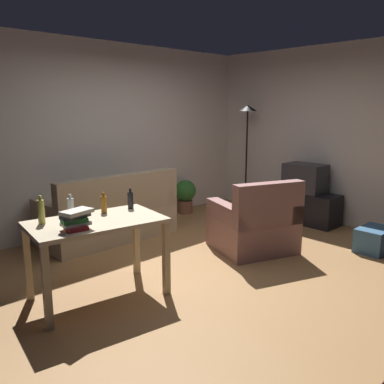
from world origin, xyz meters
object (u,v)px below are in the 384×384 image
object	(u,v)px
bottle_squat	(41,212)
bottle_clear	(71,208)
couch	(110,217)
tv	(305,178)
bottle_amber	(104,204)
book_stack	(76,219)
desk	(97,231)
tv_stand	(303,207)
storage_box	(374,240)
bottle_dark	(131,200)
torchiere_lamp	(247,129)
armchair	(255,226)
potted_plant	(185,194)

from	to	relation	value
bottle_squat	bottle_clear	xyz separation A→B (m)	(0.28, 0.01, -0.01)
couch	tv	bearing A→B (deg)	153.08
bottle_amber	tv	bearing A→B (deg)	-1.60
bottle_squat	book_stack	xyz separation A→B (m)	(0.14, -0.36, -0.02)
bottle_amber	desk	bearing A→B (deg)	-138.05
desk	tv_stand	bearing A→B (deg)	9.14
tv_stand	storage_box	size ratio (longest dim) A/B	2.29
tv_stand	tv	bearing A→B (deg)	-90.00
bottle_dark	bottle_squat	bearing A→B (deg)	174.74
torchiere_lamp	book_stack	distance (m)	4.22
torchiere_lamp	desk	xyz separation A→B (m)	(-3.68, -1.24, -0.76)
desk	armchair	world-z (taller)	armchair
bottle_squat	bottle_clear	bearing A→B (deg)	1.11
tv_stand	bottle_dark	bearing A→B (deg)	88.85
armchair	storage_box	bearing A→B (deg)	156.06
armchair	bottle_squat	xyz separation A→B (m)	(-2.50, 0.44, 0.55)
couch	bottle_clear	size ratio (longest dim) A/B	7.85
desk	bottle_dark	distance (m)	0.54
bottle_dark	tv	bearing A→B (deg)	-1.15
potted_plant	armchair	size ratio (longest dim) A/B	0.50
potted_plant	book_stack	size ratio (longest dim) A/B	2.03
torchiere_lamp	desk	world-z (taller)	torchiere_lamp
bottle_squat	book_stack	size ratio (longest dim) A/B	0.91
bottle_squat	armchair	bearing A→B (deg)	-10.02
armchair	book_stack	world-z (taller)	book_stack
tv	bottle_amber	size ratio (longest dim) A/B	2.90
tv_stand	couch	bearing A→B (deg)	63.05
tv_stand	desk	xyz separation A→B (m)	(-3.68, -0.07, 0.41)
torchiere_lamp	book_stack	xyz separation A→B (m)	(-3.95, -1.39, -0.56)
couch	desk	world-z (taller)	couch
desk	bottle_amber	xyz separation A→B (m)	(0.19, 0.17, 0.20)
tv_stand	bottle_amber	distance (m)	3.54
tv_stand	storage_box	bearing A→B (deg)	158.91
bottle_clear	torchiere_lamp	bearing A→B (deg)	14.95
bottle_clear	tv	bearing A→B (deg)	-2.28
tv	storage_box	distance (m)	1.53
storage_box	book_stack	size ratio (longest dim) A/B	1.71
desk	armchair	bearing A→B (deg)	1.94
bottle_clear	bottle_amber	world-z (taller)	bottle_clear
torchiere_lamp	armchair	world-z (taller)	torchiere_lamp
torchiere_lamp	bottle_squat	size ratio (longest dim) A/B	7.04
potted_plant	book_stack	distance (m)	3.54
couch	storage_box	world-z (taller)	couch
torchiere_lamp	tv_stand	bearing A→B (deg)	-90.00
couch	tv	xyz separation A→B (m)	(2.66, -1.35, 0.39)
armchair	torchiere_lamp	bearing A→B (deg)	-117.40
armchair	bottle_dark	bearing A→B (deg)	7.41
bottle_dark	bottle_amber	bearing A→B (deg)	173.40
tv_stand	potted_plant	size ratio (longest dim) A/B	1.93
torchiere_lamp	bottle_dark	world-z (taller)	torchiere_lamp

